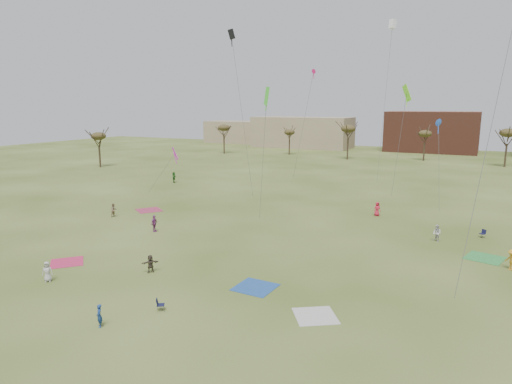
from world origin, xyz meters
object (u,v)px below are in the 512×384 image
at_px(flyer_near_right, 99,316).
at_px(camp_chair_right, 482,235).
at_px(flyer_near_left, 47,272).
at_px(camp_chair_center, 160,307).

bearing_deg(flyer_near_right, camp_chair_right, 95.18).
bearing_deg(flyer_near_left, flyer_near_right, -58.53).
relative_size(camp_chair_center, camp_chair_right, 1.00).
distance_m(flyer_near_left, camp_chair_center, 11.36).
distance_m(flyer_near_left, camp_chair_right, 42.46).
relative_size(flyer_near_right, camp_chair_center, 1.72).
height_order(flyer_near_left, camp_chair_center, flyer_near_left).
height_order(flyer_near_left, camp_chair_right, flyer_near_left).
bearing_deg(flyer_near_left, camp_chair_right, 6.32).
xyz_separation_m(camp_chair_center, camp_chair_right, (19.44, 29.33, 0.00)).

